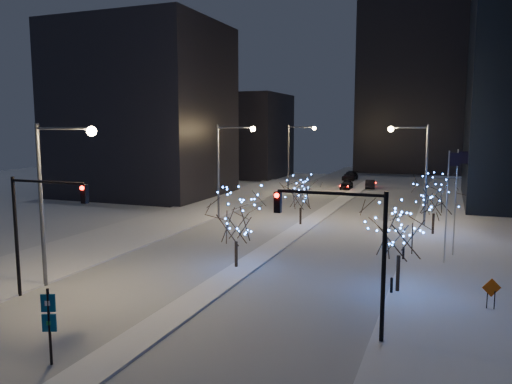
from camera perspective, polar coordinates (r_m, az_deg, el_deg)
The scene contains 25 objects.
ground at distance 26.71m, azimuth -9.91°, elevation -14.19°, with size 160.00×160.00×0.00m, color silver.
road at distance 58.49m, azimuth 8.03°, elevation -2.22°, with size 20.00×130.00×0.02m, color #9FA4AE.
median at distance 53.69m, azimuth 6.82°, elevation -3.00°, with size 2.00×80.00×0.15m, color silver.
east_sidewalk at distance 42.37m, azimuth 23.44°, elevation -6.42°, with size 10.00×90.00×0.15m, color silver.
west_sidewalk at distance 50.18m, azimuth -11.87°, elevation -3.85°, with size 8.00×90.00×0.15m, color silver.
filler_west_near at distance 73.66m, azimuth -12.82°, elevation 9.03°, with size 22.00×18.00×24.00m, color black.
filler_west_far at distance 99.17m, azimuth -2.01°, elevation 6.46°, with size 18.00×16.00×16.00m, color black.
horizon_block at distance 113.94m, azimuth 17.99°, elevation 12.79°, with size 24.00×14.00×42.00m, color black.
street_lamp_w_near at distance 32.06m, azimuth -22.12°, elevation 1.01°, with size 4.40×0.56×10.00m.
street_lamp_w_mid at distance 53.03m, azimuth -3.31°, elevation 3.91°, with size 4.40×0.56×10.00m.
street_lamp_w_far at distance 76.46m, azimuth 4.49°, elevation 5.00°, with size 4.40×0.56×10.00m.
street_lamp_east at distance 51.37m, azimuth 17.91°, elevation 3.39°, with size 3.90×0.56×10.00m.
traffic_signal_west at distance 30.53m, azimuth -23.84°, elevation -2.68°, with size 5.26×0.43×7.00m.
traffic_signal_east at distance 23.10m, azimuth 10.63°, elevation -5.28°, with size 5.26×0.43×7.00m.
flagpoles at distance 38.76m, azimuth 21.55°, elevation -0.46°, with size 1.35×2.60×8.00m.
bollards at distance 32.63m, azimuth 15.60°, elevation -9.19°, with size 0.16×12.16×0.90m.
car_near at distance 79.74m, azimuth 10.31°, elevation 0.82°, with size 1.63×4.05×1.38m, color black.
car_mid at distance 81.52m, azimuth 12.92°, elevation 0.89°, with size 1.46×4.17×1.38m, color black.
car_far at distance 93.22m, azimuth 10.72°, elevation 1.82°, with size 2.16×5.30×1.54m, color black.
holiday_tree_median_near at distance 34.28m, azimuth -2.30°, elevation -2.98°, with size 5.89×5.89×5.43m.
holiday_tree_median_far at distance 49.42m, azimuth 5.14°, elevation -0.10°, with size 4.81×4.81×4.93m.
holiday_tree_plaza_near at distance 30.32m, azimuth 16.10°, elevation -4.11°, with size 4.73×4.73×5.62m.
holiday_tree_plaza_far at distance 47.51m, azimuth 19.72°, elevation -0.36°, with size 4.82×4.82×5.52m.
wayfinding_sign at distance 22.70m, azimuth -22.57°, elevation -13.20°, with size 0.56×0.31×3.29m.
construction_sign at distance 29.78m, azimuth 25.31°, elevation -10.14°, with size 0.97×0.38×1.68m.
Camera 1 is at (12.97, -21.18, 9.83)m, focal length 35.00 mm.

